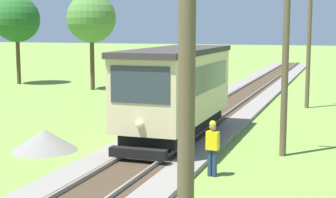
{
  "coord_description": "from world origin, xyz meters",
  "views": [
    {
      "loc": [
        6.43,
        -8.03,
        4.67
      ],
      "look_at": [
        -0.76,
        13.3,
        1.59
      ],
      "focal_mm": 56.56,
      "sensor_mm": 36.0,
      "label": 1
    }
  ],
  "objects": [
    {
      "name": "red_tram",
      "position": [
        0.0,
        12.12,
        2.19
      ],
      "size": [
        2.6,
        8.54,
        4.79
      ],
      "color": "beige",
      "rests_on": "rail_right"
    },
    {
      "name": "utility_pole_foreground",
      "position": [
        4.37,
        -1.13,
        3.96
      ],
      "size": [
        1.4,
        0.36,
        7.73
      ],
      "color": "brown",
      "rests_on": "ground"
    },
    {
      "name": "utility_pole_near_tram",
      "position": [
        4.37,
        11.21,
        3.63
      ],
      "size": [
        1.4,
        0.3,
        7.07
      ],
      "color": "brown",
      "rests_on": "ground"
    },
    {
      "name": "utility_pole_mid",
      "position": [
        4.37,
        23.26,
        4.12
      ],
      "size": [
        1.4,
        0.29,
        8.05
      ],
      "color": "brown",
      "rests_on": "ground"
    },
    {
      "name": "gravel_pile",
      "position": [
        -4.3,
        9.11,
        0.41
      ],
      "size": [
        2.53,
        2.53,
        0.82
      ],
      "primitive_type": "cone",
      "color": "gray",
      "rests_on": "ground"
    },
    {
      "name": "track_worker",
      "position": [
        2.59,
        7.73,
        0.98
      ],
      "size": [
        0.4,
        0.28,
        1.78
      ],
      "rotation": [
        0.0,
        0.0,
        -1.68
      ],
      "color": "navy",
      "rests_on": "ground"
    },
    {
      "name": "second_worker",
      "position": [
        -2.26,
        14.43,
        0.98
      ],
      "size": [
        0.26,
        0.39,
        1.78
      ],
      "rotation": [
        0.0,
        0.0,
        3.09
      ],
      "color": "navy",
      "rests_on": "ground"
    },
    {
      "name": "tree_right_near",
      "position": [
        -11.47,
        27.42,
        5.29
      ],
      "size": [
        3.64,
        3.64,
        7.14
      ],
      "color": "#4C3823",
      "rests_on": "ground"
    },
    {
      "name": "tree_left_far",
      "position": [
        -19.06,
        29.12,
        5.27
      ],
      "size": [
        3.74,
        3.74,
        7.16
      ],
      "color": "#4C3823",
      "rests_on": "ground"
    }
  ]
}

